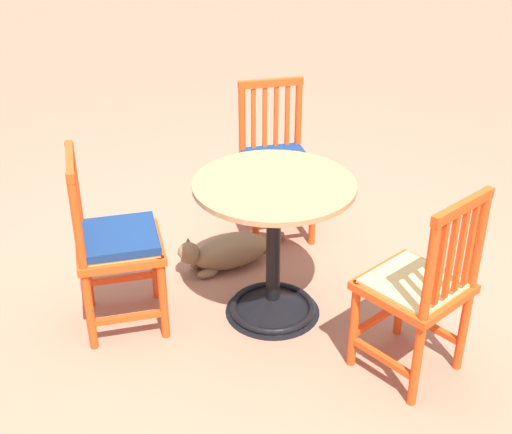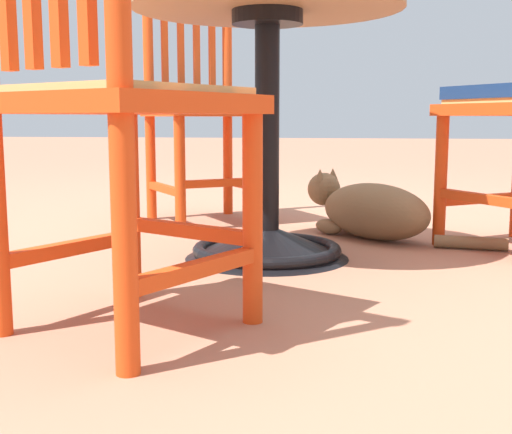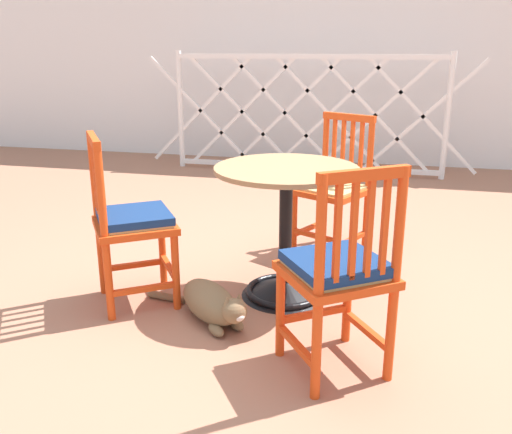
{
  "view_description": "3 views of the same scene",
  "coord_description": "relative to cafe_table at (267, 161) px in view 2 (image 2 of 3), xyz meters",
  "views": [
    {
      "loc": [
        2.78,
        1.1,
        2.13
      ],
      "look_at": [
        -0.09,
        0.02,
        0.44
      ],
      "focal_mm": 48.71,
      "sensor_mm": 36.0,
      "label": 1
    },
    {
      "loc": [
        -0.18,
        2.08,
        0.41
      ],
      "look_at": [
        0.09,
        0.21,
        0.13
      ],
      "focal_mm": 46.97,
      "sensor_mm": 36.0,
      "label": 2
    },
    {
      "loc": [
        0.54,
        -2.58,
        1.34
      ],
      "look_at": [
        -0.09,
        0.13,
        0.46
      ],
      "focal_mm": 38.43,
      "sensor_mm": 36.0,
      "label": 3
    }
  ],
  "objects": [
    {
      "name": "orange_chair_tucked_in",
      "position": [
        0.19,
        0.72,
        0.15
      ],
      "size": [
        0.54,
        0.54,
        0.91
      ],
      "color": "#D64214",
      "rests_on": "ground_plane"
    },
    {
      "name": "cafe_table",
      "position": [
        0.0,
        0.0,
        0.0
      ],
      "size": [
        0.76,
        0.76,
        0.73
      ],
      "color": "black",
      "rests_on": "ground_plane"
    },
    {
      "name": "orange_chair_by_planter",
      "position": [
        0.34,
        -0.67,
        0.16
      ],
      "size": [
        0.56,
        0.56,
        0.91
      ],
      "color": "#D64214",
      "rests_on": "ground_plane"
    },
    {
      "name": "tabby_cat",
      "position": [
        -0.3,
        -0.38,
        -0.19
      ],
      "size": [
        0.65,
        0.46,
        0.23
      ],
      "color": "brown",
      "rests_on": "ground_plane"
    },
    {
      "name": "ground_plane",
      "position": [
        -0.07,
        -0.17,
        -0.28
      ],
      "size": [
        24.0,
        24.0,
        0.0
      ],
      "primitive_type": "plane",
      "color": "#A36B51"
    }
  ]
}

